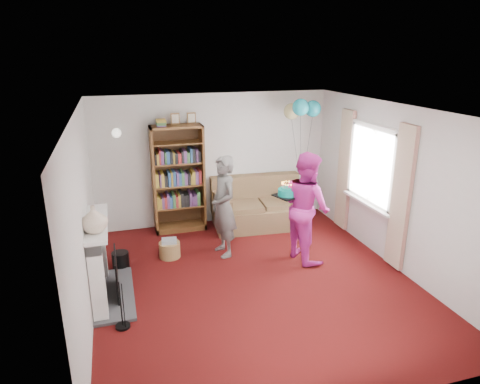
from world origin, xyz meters
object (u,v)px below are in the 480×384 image
object	(u,v)px
bookcase	(178,180)
person_magenta	(306,207)
person_striped	(224,207)
birthday_cake	(288,192)
sofa	(259,207)

from	to	relation	value
bookcase	person_magenta	world-z (taller)	bookcase
person_striped	person_magenta	world-z (taller)	person_magenta
bookcase	birthday_cake	size ratio (longest dim) A/B	5.98
person_magenta	sofa	bearing A→B (deg)	0.59
sofa	person_striped	size ratio (longest dim) A/B	1.05
bookcase	birthday_cake	distance (m)	2.26
bookcase	person_magenta	bearing A→B (deg)	-45.36
sofa	person_striped	xyz separation A→B (m)	(-0.97, -1.05, 0.49)
bookcase	sofa	world-z (taller)	bookcase
sofa	person_magenta	bearing A→B (deg)	-76.52
sofa	bookcase	bearing A→B (deg)	175.53
person_striped	birthday_cake	xyz separation A→B (m)	(0.93, -0.43, 0.29)
bookcase	person_striped	size ratio (longest dim) A/B	1.31
birthday_cake	bookcase	bearing A→B (deg)	130.52
birthday_cake	person_magenta	bearing A→B (deg)	-13.70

